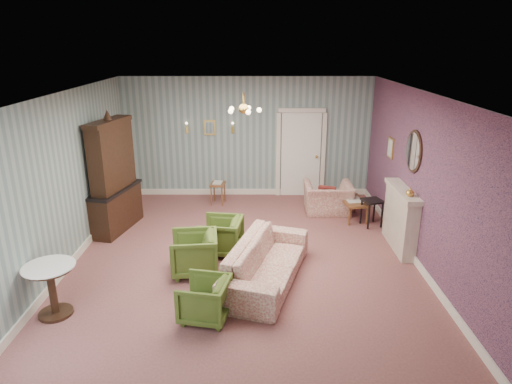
{
  "coord_description": "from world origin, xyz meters",
  "views": [
    {
      "loc": [
        0.18,
        -7.34,
        3.71
      ],
      "look_at": [
        0.2,
        0.4,
        1.1
      ],
      "focal_mm": 31.82,
      "sensor_mm": 36.0,
      "label": 1
    }
  ],
  "objects_px": {
    "wingback_chair": "(328,193)",
    "pedestal_table": "(52,290)",
    "dresser": "(112,173)",
    "olive_chair_c": "(221,234)",
    "side_table_black": "(371,213)",
    "sofa_chintz": "(267,255)",
    "fireplace": "(400,219)",
    "olive_chair_a": "(204,297)",
    "coffee_table": "(353,209)",
    "olive_chair_b": "(194,251)"
  },
  "relations": [
    {
      "from": "wingback_chair",
      "to": "pedestal_table",
      "type": "height_order",
      "value": "wingback_chair"
    },
    {
      "from": "wingback_chair",
      "to": "dresser",
      "type": "distance_m",
      "value": 4.62
    },
    {
      "from": "olive_chair_c",
      "to": "pedestal_table",
      "type": "relative_size",
      "value": 0.95
    },
    {
      "from": "side_table_black",
      "to": "sofa_chintz",
      "type": "bearing_deg",
      "value": -134.66
    },
    {
      "from": "dresser",
      "to": "fireplace",
      "type": "relative_size",
      "value": 1.71
    },
    {
      "from": "olive_chair_a",
      "to": "dresser",
      "type": "bearing_deg",
      "value": -134.84
    },
    {
      "from": "wingback_chair",
      "to": "coffee_table",
      "type": "distance_m",
      "value": 0.65
    },
    {
      "from": "olive_chair_b",
      "to": "wingback_chair",
      "type": "height_order",
      "value": "wingback_chair"
    },
    {
      "from": "coffee_table",
      "to": "side_table_black",
      "type": "relative_size",
      "value": 1.48
    },
    {
      "from": "sofa_chintz",
      "to": "olive_chair_c",
      "type": "bearing_deg",
      "value": 55.2
    },
    {
      "from": "dresser",
      "to": "sofa_chintz",
      "type": "bearing_deg",
      "value": -22.26
    },
    {
      "from": "dresser",
      "to": "pedestal_table",
      "type": "distance_m",
      "value": 3.19
    },
    {
      "from": "dresser",
      "to": "coffee_table",
      "type": "relative_size",
      "value": 2.81
    },
    {
      "from": "sofa_chintz",
      "to": "pedestal_table",
      "type": "height_order",
      "value": "sofa_chintz"
    },
    {
      "from": "sofa_chintz",
      "to": "olive_chair_b",
      "type": "bearing_deg",
      "value": 94.26
    },
    {
      "from": "wingback_chair",
      "to": "fireplace",
      "type": "distance_m",
      "value": 2.1
    },
    {
      "from": "wingback_chair",
      "to": "dresser",
      "type": "xyz_separation_m",
      "value": [
        -4.46,
        -0.91,
        0.74
      ]
    },
    {
      "from": "pedestal_table",
      "to": "fireplace",
      "type": "bearing_deg",
      "value": 21.58
    },
    {
      "from": "olive_chair_a",
      "to": "wingback_chair",
      "type": "height_order",
      "value": "wingback_chair"
    },
    {
      "from": "sofa_chintz",
      "to": "dresser",
      "type": "xyz_separation_m",
      "value": [
        -3.01,
        2.13,
        0.74
      ]
    },
    {
      "from": "side_table_black",
      "to": "coffee_table",
      "type": "bearing_deg",
      "value": 126.44
    },
    {
      "from": "olive_chair_a",
      "to": "wingback_chair",
      "type": "distance_m",
      "value": 4.71
    },
    {
      "from": "olive_chair_a",
      "to": "pedestal_table",
      "type": "height_order",
      "value": "pedestal_table"
    },
    {
      "from": "coffee_table",
      "to": "olive_chair_c",
      "type": "bearing_deg",
      "value": -148.81
    },
    {
      "from": "dresser",
      "to": "pedestal_table",
      "type": "bearing_deg",
      "value": -76.98
    },
    {
      "from": "wingback_chair",
      "to": "coffee_table",
      "type": "xyz_separation_m",
      "value": [
        0.49,
        -0.36,
        -0.24
      ]
    },
    {
      "from": "olive_chair_b",
      "to": "coffee_table",
      "type": "height_order",
      "value": "olive_chair_b"
    },
    {
      "from": "pedestal_table",
      "to": "wingback_chair",
      "type": "bearing_deg",
      "value": 41.83
    },
    {
      "from": "dresser",
      "to": "coffee_table",
      "type": "bearing_deg",
      "value": 19.28
    },
    {
      "from": "fireplace",
      "to": "pedestal_table",
      "type": "height_order",
      "value": "fireplace"
    },
    {
      "from": "sofa_chintz",
      "to": "pedestal_table",
      "type": "bearing_deg",
      "value": 124.71
    },
    {
      "from": "olive_chair_b",
      "to": "pedestal_table",
      "type": "height_order",
      "value": "pedestal_table"
    },
    {
      "from": "wingback_chair",
      "to": "side_table_black",
      "type": "bearing_deg",
      "value": 136.04
    },
    {
      "from": "olive_chair_b",
      "to": "olive_chair_c",
      "type": "height_order",
      "value": "olive_chair_b"
    },
    {
      "from": "olive_chair_a",
      "to": "pedestal_table",
      "type": "relative_size",
      "value": 0.86
    },
    {
      "from": "olive_chair_c",
      "to": "sofa_chintz",
      "type": "relative_size",
      "value": 0.32
    },
    {
      "from": "fireplace",
      "to": "coffee_table",
      "type": "xyz_separation_m",
      "value": [
        -0.56,
        1.45,
        -0.36
      ]
    },
    {
      "from": "side_table_black",
      "to": "olive_chair_b",
      "type": "bearing_deg",
      "value": -149.81
    },
    {
      "from": "dresser",
      "to": "wingback_chair",
      "type": "bearing_deg",
      "value": 24.49
    },
    {
      "from": "olive_chair_b",
      "to": "dresser",
      "type": "bearing_deg",
      "value": -141.47
    },
    {
      "from": "wingback_chair",
      "to": "dresser",
      "type": "height_order",
      "value": "dresser"
    },
    {
      "from": "fireplace",
      "to": "wingback_chair",
      "type": "bearing_deg",
      "value": 119.93
    },
    {
      "from": "dresser",
      "to": "olive_chair_c",
      "type": "bearing_deg",
      "value": -13.68
    },
    {
      "from": "olive_chair_a",
      "to": "olive_chair_b",
      "type": "xyz_separation_m",
      "value": [
        -0.31,
        1.33,
        0.05
      ]
    },
    {
      "from": "wingback_chair",
      "to": "pedestal_table",
      "type": "relative_size",
      "value": 1.34
    },
    {
      "from": "sofa_chintz",
      "to": "side_table_black",
      "type": "bearing_deg",
      "value": -27.56
    },
    {
      "from": "olive_chair_a",
      "to": "wingback_chair",
      "type": "bearing_deg",
      "value": 161.71
    },
    {
      "from": "olive_chair_a",
      "to": "pedestal_table",
      "type": "bearing_deg",
      "value": -81.22
    },
    {
      "from": "sofa_chintz",
      "to": "wingback_chair",
      "type": "relative_size",
      "value": 2.24
    },
    {
      "from": "olive_chair_a",
      "to": "fireplace",
      "type": "xyz_separation_m",
      "value": [
        3.38,
        2.28,
        0.25
      ]
    }
  ]
}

